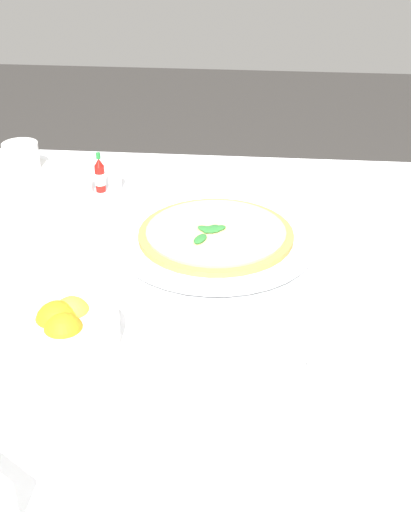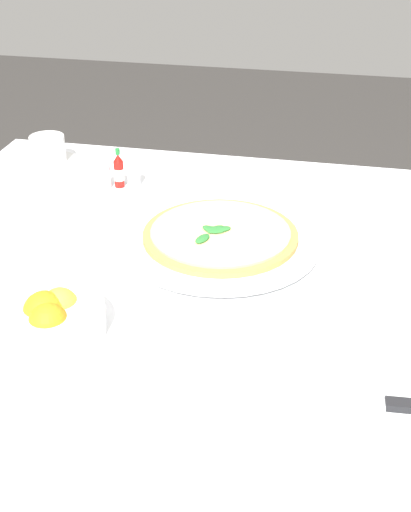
{
  "view_description": "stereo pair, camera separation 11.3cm",
  "coord_description": "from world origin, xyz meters",
  "px_view_note": "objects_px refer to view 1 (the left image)",
  "views": [
    {
      "loc": [
        -0.1,
        0.9,
        1.31
      ],
      "look_at": [
        -0.01,
        -0.07,
        0.75
      ],
      "focal_mm": 48.12,
      "sensor_mm": 36.0,
      "label": 1
    },
    {
      "loc": [
        -0.21,
        0.88,
        1.31
      ],
      "look_at": [
        -0.01,
        -0.07,
        0.75
      ],
      "focal_mm": 48.12,
      "sensor_mm": 36.0,
      "label": 2
    }
  ],
  "objects_px": {
    "hot_sauce_bottle": "(100,176)",
    "salt_shaker": "(85,181)",
    "pizza": "(216,234)",
    "pizza_plate": "(216,241)",
    "napkin_folded": "(403,397)",
    "citrus_bowl": "(65,328)",
    "coffee_cup_left_edge": "(22,159)",
    "dinner_knife": "(402,389)",
    "pepper_shaker": "(115,178)"
  },
  "relations": [
    {
      "from": "pizza_plate",
      "to": "napkin_folded",
      "type": "xyz_separation_m",
      "value": [
        -0.26,
        0.38,
        -0.0
      ]
    },
    {
      "from": "napkin_folded",
      "to": "hot_sauce_bottle",
      "type": "xyz_separation_m",
      "value": [
        0.51,
        -0.58,
        0.02
      ]
    },
    {
      "from": "citrus_bowl",
      "to": "pepper_shaker",
      "type": "relative_size",
      "value": 2.67
    },
    {
      "from": "pizza_plate",
      "to": "napkin_folded",
      "type": "bearing_deg",
      "value": 124.72
    },
    {
      "from": "citrus_bowl",
      "to": "coffee_cup_left_edge",
      "type": "bearing_deg",
      "value": -66.55
    },
    {
      "from": "napkin_folded",
      "to": "dinner_knife",
      "type": "height_order",
      "value": "dinner_knife"
    },
    {
      "from": "napkin_folded",
      "to": "pepper_shaker",
      "type": "distance_m",
      "value": 0.77
    },
    {
      "from": "coffee_cup_left_edge",
      "to": "napkin_folded",
      "type": "height_order",
      "value": "coffee_cup_left_edge"
    },
    {
      "from": "pizza_plate",
      "to": "hot_sauce_bottle",
      "type": "distance_m",
      "value": 0.33
    },
    {
      "from": "pizza_plate",
      "to": "hot_sauce_bottle",
      "type": "relative_size",
      "value": 4.15
    },
    {
      "from": "coffee_cup_left_edge",
      "to": "dinner_knife",
      "type": "bearing_deg",
      "value": 136.27
    },
    {
      "from": "napkin_folded",
      "to": "salt_shaker",
      "type": "relative_size",
      "value": 4.14
    },
    {
      "from": "hot_sauce_bottle",
      "to": "pepper_shaker",
      "type": "relative_size",
      "value": 1.48
    },
    {
      "from": "pizza",
      "to": "napkin_folded",
      "type": "bearing_deg",
      "value": 124.76
    },
    {
      "from": "pizza_plate",
      "to": "dinner_knife",
      "type": "bearing_deg",
      "value": 124.42
    },
    {
      "from": "coffee_cup_left_edge",
      "to": "pepper_shaker",
      "type": "height_order",
      "value": "coffee_cup_left_edge"
    },
    {
      "from": "pizza",
      "to": "hot_sauce_bottle",
      "type": "bearing_deg",
      "value": -39.57
    },
    {
      "from": "pizza_plate",
      "to": "citrus_bowl",
      "type": "xyz_separation_m",
      "value": [
        0.19,
        0.3,
        0.02
      ]
    },
    {
      "from": "dinner_knife",
      "to": "pizza_plate",
      "type": "bearing_deg",
      "value": -59.35
    },
    {
      "from": "napkin_folded",
      "to": "dinner_knife",
      "type": "xyz_separation_m",
      "value": [
        0.0,
        0.0,
        0.01
      ]
    },
    {
      "from": "coffee_cup_left_edge",
      "to": "dinner_knife",
      "type": "height_order",
      "value": "coffee_cup_left_edge"
    },
    {
      "from": "pizza",
      "to": "pepper_shaker",
      "type": "distance_m",
      "value": 0.31
    },
    {
      "from": "pizza",
      "to": "dinner_knife",
      "type": "distance_m",
      "value": 0.46
    },
    {
      "from": "salt_shaker",
      "to": "coffee_cup_left_edge",
      "type": "bearing_deg",
      "value": -30.37
    },
    {
      "from": "salt_shaker",
      "to": "hot_sauce_bottle",
      "type": "bearing_deg",
      "value": -160.35
    },
    {
      "from": "pizza_plate",
      "to": "hot_sauce_bottle",
      "type": "xyz_separation_m",
      "value": [
        0.25,
        -0.21,
        0.02
      ]
    },
    {
      "from": "pizza_plate",
      "to": "pepper_shaker",
      "type": "distance_m",
      "value": 0.31
    },
    {
      "from": "coffee_cup_left_edge",
      "to": "citrus_bowl",
      "type": "bearing_deg",
      "value": 113.45
    },
    {
      "from": "coffee_cup_left_edge",
      "to": "napkin_folded",
      "type": "distance_m",
      "value": 0.97
    },
    {
      "from": "salt_shaker",
      "to": "pizza",
      "type": "bearing_deg",
      "value": 144.72
    },
    {
      "from": "hot_sauce_bottle",
      "to": "coffee_cup_left_edge",
      "type": "bearing_deg",
      "value": -24.11
    },
    {
      "from": "hot_sauce_bottle",
      "to": "salt_shaker",
      "type": "height_order",
      "value": "hot_sauce_bottle"
    },
    {
      "from": "pizza_plate",
      "to": "pizza",
      "type": "bearing_deg",
      "value": 40.81
    },
    {
      "from": "hot_sauce_bottle",
      "to": "pepper_shaker",
      "type": "height_order",
      "value": "hot_sauce_bottle"
    },
    {
      "from": "pepper_shaker",
      "to": "pizza",
      "type": "bearing_deg",
      "value": 135.71
    },
    {
      "from": "pizza_plate",
      "to": "hot_sauce_bottle",
      "type": "height_order",
      "value": "hot_sauce_bottle"
    },
    {
      "from": "pizza_plate",
      "to": "citrus_bowl",
      "type": "relative_size",
      "value": 2.3
    },
    {
      "from": "citrus_bowl",
      "to": "hot_sauce_bottle",
      "type": "height_order",
      "value": "hot_sauce_bottle"
    },
    {
      "from": "pizza",
      "to": "napkin_folded",
      "type": "distance_m",
      "value": 0.46
    },
    {
      "from": "napkin_folded",
      "to": "salt_shaker",
      "type": "distance_m",
      "value": 0.79
    },
    {
      "from": "citrus_bowl",
      "to": "hot_sauce_bottle",
      "type": "xyz_separation_m",
      "value": [
        0.06,
        -0.5,
        0.01
      ]
    },
    {
      "from": "pepper_shaker",
      "to": "salt_shaker",
      "type": "bearing_deg",
      "value": 19.65
    },
    {
      "from": "coffee_cup_left_edge",
      "to": "dinner_knife",
      "type": "xyz_separation_m",
      "value": [
        -0.7,
        0.67,
        -0.0
      ]
    },
    {
      "from": "citrus_bowl",
      "to": "pepper_shaker",
      "type": "xyz_separation_m",
      "value": [
        0.04,
        -0.51,
        -0.0
      ]
    },
    {
      "from": "citrus_bowl",
      "to": "hot_sauce_bottle",
      "type": "bearing_deg",
      "value": -82.7
    },
    {
      "from": "coffee_cup_left_edge",
      "to": "citrus_bowl",
      "type": "relative_size",
      "value": 0.87
    },
    {
      "from": "dinner_knife",
      "to": "citrus_bowl",
      "type": "relative_size",
      "value": 1.31
    },
    {
      "from": "pizza_plate",
      "to": "dinner_knife",
      "type": "distance_m",
      "value": 0.46
    },
    {
      "from": "pizza",
      "to": "coffee_cup_left_edge",
      "type": "xyz_separation_m",
      "value": [
        0.44,
        -0.29,
        0.0
      ]
    },
    {
      "from": "salt_shaker",
      "to": "citrus_bowl",
      "type": "bearing_deg",
      "value": 100.62
    }
  ]
}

